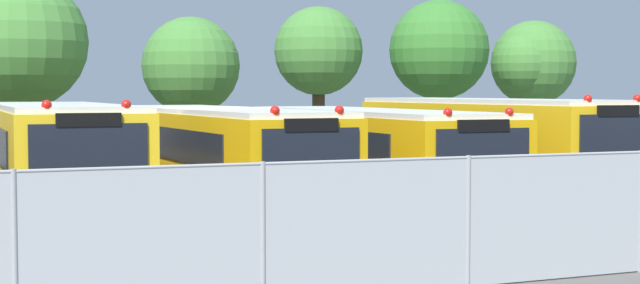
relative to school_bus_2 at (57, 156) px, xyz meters
The scene contains 12 objects.
ground_plane 3.95m from the school_bus_2, ahead, with size 160.00×160.00×0.00m, color #595651.
school_bus_2 is the anchor object (origin of this frame).
school_bus_3 3.69m from the school_bus_2, ahead, with size 2.68×11.07×2.59m.
school_bus_4 7.54m from the school_bus_2, ahead, with size 2.79×11.23×2.53m.
school_bus_5 11.07m from the school_bus_2, ahead, with size 2.61×10.33×2.78m.
school_bus_6 14.87m from the school_bus_2, ahead, with size 2.57×9.78×2.70m.
tree_3 9.49m from the school_bus_2, 89.95° to the left, with size 4.10×4.10×6.41m.
tree_4 11.53m from the school_bus_2, 59.34° to the left, with size 3.29×3.29×5.35m.
tree_5 15.83m from the school_bus_2, 45.35° to the left, with size 3.28×3.27×5.96m.
tree_6 18.58m from the school_bus_2, 32.89° to the left, with size 3.75×3.75×6.28m.
tree_7 21.93m from the school_bus_2, 27.13° to the left, with size 3.56×3.34×5.63m.
chainlink_fence 10.26m from the school_bus_2, 73.29° to the right, with size 28.39×0.07×1.93m.
Camera 1 is at (-6.49, -21.93, 2.86)m, focal length 54.14 mm.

